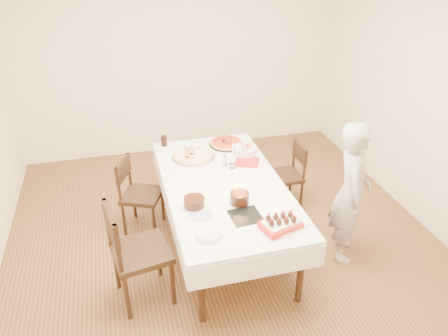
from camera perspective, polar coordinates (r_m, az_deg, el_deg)
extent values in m
plane|color=#512E1B|center=(4.63, 0.48, -10.71)|extent=(5.00, 5.00, 0.00)
cube|color=white|center=(6.20, -5.73, 14.03)|extent=(4.50, 0.04, 2.70)
cube|color=white|center=(4.95, 26.79, 6.94)|extent=(0.04, 5.00, 2.70)
cube|color=white|center=(4.48, 0.00, -6.16)|extent=(1.84, 2.41, 0.75)
imported|color=#A8A49E|center=(4.35, 16.22, -3.15)|extent=(0.53, 0.63, 1.46)
cylinder|color=beige|center=(4.76, -4.04, 1.65)|extent=(0.57, 0.57, 0.04)
cylinder|color=red|center=(5.02, 0.33, 3.29)|extent=(0.48, 0.48, 0.04)
cube|color=#B21E1E|center=(4.67, 3.03, 0.79)|extent=(0.33, 0.33, 0.01)
cylinder|color=white|center=(4.81, 2.79, 2.36)|extent=(0.30, 0.30, 0.08)
cylinder|color=white|center=(4.48, 1.15, 1.60)|extent=(0.08, 0.08, 0.28)
cylinder|color=black|center=(5.03, -7.85, 3.55)|extent=(0.07, 0.07, 0.12)
cylinder|color=#33170C|center=(3.92, -3.92, -4.53)|extent=(0.30, 0.30, 0.10)
cube|color=black|center=(3.83, 2.84, -6.32)|extent=(0.28, 0.28, 0.01)
cylinder|color=#371A0F|center=(3.94, 2.06, -3.50)|extent=(0.19, 0.19, 0.16)
cube|color=beige|center=(3.76, 8.47, -7.42)|extent=(0.38, 0.31, 0.03)
cylinder|color=white|center=(3.59, -1.94, -8.55)|extent=(0.28, 0.28, 0.05)
cylinder|color=white|center=(3.85, -2.92, -6.03)|extent=(0.23, 0.23, 0.01)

